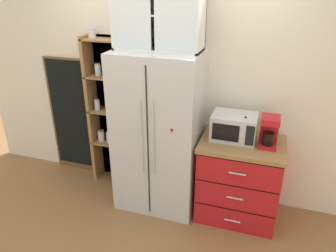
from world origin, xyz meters
name	(u,v)px	position (x,y,z in m)	size (l,w,h in m)	color
ground_plane	(159,200)	(0.00, 0.00, 0.00)	(10.67, 10.67, 0.00)	olive
wall_back_cream	(170,86)	(0.00, 0.40, 1.27)	(4.97, 0.10, 2.55)	silver
refrigerator	(159,132)	(0.00, 0.03, 0.87)	(0.87, 0.67, 1.74)	silver
pantry_shelf_column	(111,110)	(-0.71, 0.30, 0.94)	(0.51, 0.26, 1.88)	brown
counter_cabinet	(239,179)	(0.88, 0.05, 0.44)	(0.83, 0.63, 0.88)	red
microwave	(234,127)	(0.77, 0.10, 1.01)	(0.44, 0.33, 0.26)	silver
coffee_maker	(269,131)	(1.11, 0.06, 1.04)	(0.17, 0.20, 0.31)	red
mug_navy	(244,138)	(0.88, 0.06, 0.93)	(0.12, 0.08, 0.09)	navy
bottle_clear	(244,131)	(0.88, 0.05, 1.00)	(0.06, 0.06, 0.27)	silver
upper_cabinet	(159,14)	(0.00, 0.07, 2.06)	(0.83, 0.32, 0.64)	silver
chalkboard_menu	(72,117)	(-1.28, 0.33, 0.76)	(0.60, 0.04, 1.51)	brown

